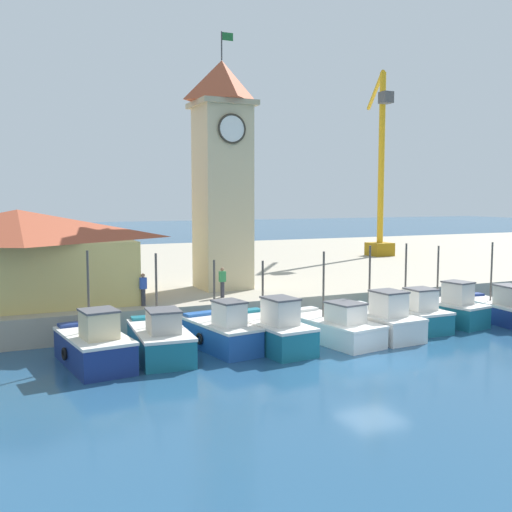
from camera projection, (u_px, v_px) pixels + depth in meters
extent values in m
plane|color=navy|center=(372.00, 361.00, 24.64)|extent=(300.00, 300.00, 0.00)
cube|color=#A89E89|center=(175.00, 270.00, 49.75)|extent=(120.00, 40.00, 1.37)
cube|color=navy|center=(94.00, 351.00, 23.83)|extent=(2.60, 4.70, 1.18)
cube|color=navy|center=(80.00, 325.00, 25.45)|extent=(1.82, 0.81, 0.24)
cube|color=silver|center=(94.00, 336.00, 23.76)|extent=(2.67, 4.77, 0.12)
cube|color=beige|center=(99.00, 325.00, 23.04)|extent=(1.40, 1.49, 1.04)
cube|color=#4C4C51|center=(99.00, 310.00, 22.99)|extent=(1.48, 1.58, 0.08)
cylinder|color=#4C4742|center=(88.00, 291.00, 24.07)|extent=(0.10, 0.10, 3.30)
torus|color=black|center=(64.00, 354.00, 23.44)|extent=(0.18, 0.53, 0.52)
cube|color=#196B7F|center=(160.00, 344.00, 25.15)|extent=(2.38, 4.88, 1.12)
cube|color=#196B7F|center=(150.00, 319.00, 27.07)|extent=(1.76, 0.73, 0.24)
cube|color=silver|center=(160.00, 330.00, 25.10)|extent=(2.44, 4.94, 0.12)
cube|color=#B2ADA3|center=(163.00, 322.00, 24.27)|extent=(1.32, 1.51, 0.87)
cube|color=#4C4C51|center=(163.00, 310.00, 24.23)|extent=(1.40, 1.60, 0.08)
cylinder|color=#4C4742|center=(156.00, 290.00, 25.49)|extent=(0.10, 0.10, 3.12)
torus|color=black|center=(133.00, 345.00, 25.00)|extent=(0.16, 0.53, 0.52)
cube|color=#2356A8|center=(221.00, 337.00, 26.43)|extent=(2.38, 4.58, 1.11)
cube|color=#2356A8|center=(200.00, 315.00, 27.97)|extent=(1.55, 0.82, 0.24)
cube|color=silver|center=(221.00, 324.00, 26.37)|extent=(2.45, 4.64, 0.12)
cube|color=silver|center=(229.00, 314.00, 25.68)|extent=(1.23, 1.45, 0.99)
cube|color=#4C4C51|center=(229.00, 302.00, 25.63)|extent=(1.32, 1.54, 0.08)
cylinder|color=#4C4742|center=(214.00, 290.00, 26.69)|extent=(0.10, 0.10, 2.72)
torus|color=black|center=(199.00, 339.00, 26.09)|extent=(0.20, 0.53, 0.52)
cube|color=#196B7F|center=(270.00, 336.00, 26.64)|extent=(2.35, 5.11, 1.14)
cube|color=#196B7F|center=(245.00, 312.00, 28.49)|extent=(1.65, 0.75, 0.24)
cube|color=silver|center=(270.00, 322.00, 26.58)|extent=(2.42, 5.17, 0.12)
cube|color=beige|center=(280.00, 312.00, 25.78)|extent=(1.27, 1.59, 1.08)
cube|color=#4C4C51|center=(280.00, 298.00, 25.73)|extent=(1.35, 1.68, 0.08)
cylinder|color=#4C4742|center=(263.00, 290.00, 26.98)|extent=(0.10, 0.10, 2.62)
torus|color=black|center=(247.00, 337.00, 26.35)|extent=(0.17, 0.53, 0.52)
cube|color=silver|center=(332.00, 331.00, 28.03)|extent=(2.88, 5.43, 0.93)
cube|color=silver|center=(301.00, 311.00, 29.90)|extent=(1.84, 0.88, 0.24)
cube|color=silver|center=(332.00, 320.00, 27.98)|extent=(2.95, 5.50, 0.12)
cube|color=beige|center=(345.00, 313.00, 27.19)|extent=(1.48, 1.73, 0.84)
cube|color=#4C4C51|center=(346.00, 303.00, 27.14)|extent=(1.57, 1.82, 0.08)
cylinder|color=#4C4742|center=(324.00, 284.00, 28.36)|extent=(0.10, 0.10, 3.13)
torus|color=black|center=(310.00, 333.00, 27.62)|extent=(0.20, 0.53, 0.52)
cube|color=silver|center=(377.00, 325.00, 29.11)|extent=(2.31, 4.93, 1.03)
cube|color=silver|center=(350.00, 305.00, 30.95)|extent=(1.77, 0.69, 0.24)
cube|color=silver|center=(377.00, 314.00, 29.05)|extent=(2.37, 4.99, 0.12)
cube|color=silver|center=(389.00, 304.00, 28.25)|extent=(1.31, 1.51, 1.10)
cube|color=#4C4C51|center=(389.00, 292.00, 28.19)|extent=(1.39, 1.60, 0.08)
cylinder|color=#4C4742|center=(370.00, 278.00, 29.42)|extent=(0.10, 0.10, 3.21)
torus|color=black|center=(355.00, 326.00, 28.81)|extent=(0.15, 0.53, 0.52)
cube|color=#196B7F|center=(411.00, 319.00, 30.65)|extent=(2.12, 4.19, 1.00)
cube|color=#196B7F|center=(390.00, 301.00, 32.25)|extent=(1.75, 0.63, 0.24)
cube|color=silver|center=(411.00, 308.00, 30.59)|extent=(2.18, 4.25, 0.12)
cube|color=silver|center=(421.00, 300.00, 29.88)|extent=(1.25, 1.27, 1.00)
cube|color=#4C4C51|center=(421.00, 289.00, 29.82)|extent=(1.33, 1.35, 0.08)
cylinder|color=#4C4742|center=(406.00, 275.00, 30.90)|extent=(0.10, 0.10, 3.24)
torus|color=black|center=(391.00, 320.00, 30.40)|extent=(0.13, 0.52, 0.52)
cube|color=#196B7F|center=(445.00, 313.00, 31.94)|extent=(2.50, 4.59, 1.09)
cube|color=#196B7F|center=(417.00, 296.00, 33.45)|extent=(1.58, 0.85, 0.24)
cube|color=silver|center=(445.00, 302.00, 31.88)|extent=(2.57, 4.66, 0.12)
cube|color=beige|center=(458.00, 293.00, 31.20)|extent=(1.27, 1.47, 1.07)
cube|color=#4C4C51|center=(458.00, 282.00, 31.15)|extent=(1.36, 1.56, 0.08)
cylinder|color=#4C4742|center=(438.00, 273.00, 32.18)|extent=(0.10, 0.10, 2.93)
torus|color=black|center=(430.00, 315.00, 31.58)|extent=(0.21, 0.53, 0.52)
cube|color=navy|center=(498.00, 313.00, 32.44)|extent=(2.26, 5.22, 0.94)
cube|color=navy|center=(470.00, 296.00, 34.53)|extent=(1.56, 0.74, 0.24)
cube|color=silver|center=(498.00, 303.00, 32.39)|extent=(2.32, 5.29, 0.12)
cube|color=#B2ADA3|center=(511.00, 296.00, 31.50)|extent=(1.21, 1.62, 0.98)
cube|color=#4C4C51|center=(511.00, 286.00, 31.45)|extent=(1.30, 1.71, 0.08)
cylinder|color=#4C4742|center=(491.00, 271.00, 32.82)|extent=(0.10, 0.10, 3.22)
torus|color=black|center=(480.00, 313.00, 32.36)|extent=(0.17, 0.53, 0.52)
cube|color=beige|center=(222.00, 199.00, 34.95)|extent=(2.82, 2.82, 10.52)
cube|color=tan|center=(222.00, 105.00, 34.43)|extent=(3.32, 3.32, 0.30)
pyramid|color=#B25133|center=(222.00, 81.00, 34.30)|extent=(3.32, 3.32, 2.34)
cylinder|color=white|center=(232.00, 129.00, 33.25)|extent=(1.55, 0.12, 1.55)
torus|color=#332D23|center=(232.00, 129.00, 33.21)|extent=(1.67, 0.12, 1.67)
cylinder|color=#3F3F3F|center=(222.00, 46.00, 34.11)|extent=(0.08, 0.08, 1.60)
cube|color=#1E662D|center=(227.00, 37.00, 34.20)|extent=(0.70, 0.04, 0.44)
cube|color=tan|center=(19.00, 273.00, 29.99)|extent=(10.82, 6.24, 3.17)
pyramid|color=#A3472D|center=(18.00, 225.00, 29.76)|extent=(11.22, 6.64, 1.57)
cube|color=#976E11|center=(380.00, 249.00, 55.19)|extent=(2.00, 2.00, 1.20)
cylinder|color=gold|center=(381.00, 159.00, 54.39)|extent=(0.56, 0.56, 15.36)
cylinder|color=gold|center=(375.00, 91.00, 56.82)|extent=(2.84, 5.92, 2.71)
cube|color=#4C4C4C|center=(386.00, 98.00, 52.58)|extent=(1.00, 1.00, 1.00)
cylinder|color=#33333D|center=(222.00, 290.00, 32.00)|extent=(0.22, 0.22, 0.85)
cube|color=#338C4C|center=(222.00, 277.00, 31.93)|extent=(0.34, 0.22, 0.56)
sphere|color=#9E7051|center=(222.00, 269.00, 31.89)|extent=(0.20, 0.20, 0.20)
cylinder|color=#33333D|center=(143.00, 297.00, 29.49)|extent=(0.22, 0.22, 0.85)
cube|color=#2D4CA5|center=(143.00, 283.00, 29.42)|extent=(0.34, 0.22, 0.56)
sphere|color=#9E7051|center=(143.00, 275.00, 29.38)|extent=(0.20, 0.20, 0.20)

